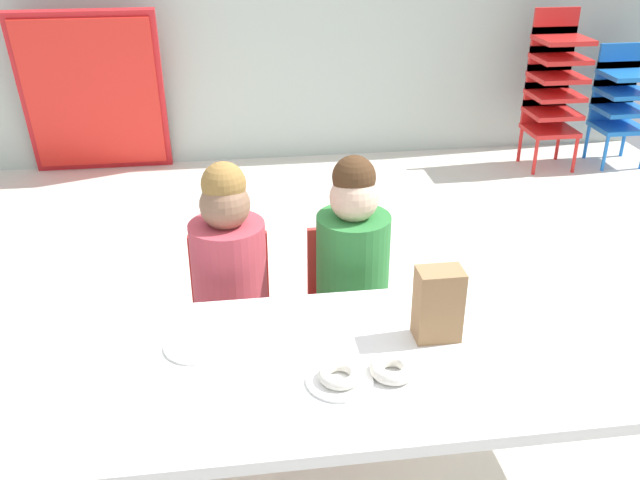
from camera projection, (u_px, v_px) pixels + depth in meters
name	position (u px, v px, depth m)	size (l,w,h in m)	color
ground_plane	(305.00, 369.00, 2.82)	(5.54, 5.08, 0.02)	silver
craft_table	(294.00, 375.00, 1.96)	(2.18, 0.72, 0.54)	white
seated_child_near_camera	(229.00, 263.00, 2.44)	(0.32, 0.32, 0.92)	red
seated_child_middle_seat	(352.00, 255.00, 2.49)	(0.33, 0.33, 0.92)	red
kid_chair_red_stack	(554.00, 82.00, 4.65)	(0.32, 0.30, 1.04)	red
kid_chair_blue_stack	(621.00, 97.00, 4.76)	(0.32, 0.30, 0.80)	blue
folded_activity_table	(93.00, 95.00, 4.52)	(0.90, 0.29, 1.09)	red
paper_bag_brown	(438.00, 304.00, 2.01)	(0.13, 0.09, 0.22)	#9E754C
paper_plate_near_edge	(340.00, 381.00, 1.86)	(0.18, 0.18, 0.01)	white
paper_plate_center_table	(196.00, 346.00, 2.00)	(0.18, 0.18, 0.01)	white
donut_powdered_on_plate	(340.00, 375.00, 1.85)	(0.11, 0.11, 0.03)	white
donut_powdered_loose	(393.00, 369.00, 1.88)	(0.12, 0.12, 0.04)	white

